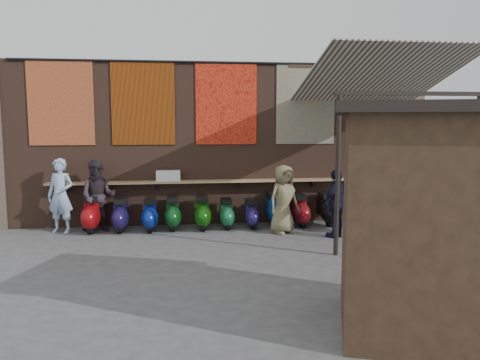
{
  "coord_description": "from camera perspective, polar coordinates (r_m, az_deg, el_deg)",
  "views": [
    {
      "loc": [
        -0.85,
        -9.06,
        2.54
      ],
      "look_at": [
        0.47,
        1.2,
        1.26
      ],
      "focal_mm": 35.0,
      "sensor_mm": 36.0,
      "label": 1
    }
  ],
  "objects": [
    {
      "name": "stall_sign",
      "position": [
        6.96,
        22.67,
        1.33
      ],
      "size": [
        1.15,
        0.42,
        0.5
      ],
      "primitive_type": "cube",
      "rotation": [
        0.0,
        0.0,
        -0.33
      ],
      "color": "gold",
      "rests_on": "market_stall"
    },
    {
      "name": "awning_canvas",
      "position": [
        10.91,
        16.55,
        12.07
      ],
      "size": [
        3.2,
        3.28,
        0.97
      ],
      "primitive_type": "cube",
      "rotation": [
        -0.28,
        0.0,
        0.0
      ],
      "color": "beige",
      "rests_on": "brick_wall"
    },
    {
      "name": "scooter_stool_1",
      "position": [
        11.34,
        -14.32,
        -4.13
      ],
      "size": [
        0.37,
        0.81,
        0.77
      ],
      "primitive_type": null,
      "color": "#1A1244",
      "rests_on": "ground"
    },
    {
      "name": "diner_left",
      "position": [
        11.51,
        -21.02,
        -1.8
      ],
      "size": [
        0.73,
        0.59,
        1.73
      ],
      "primitive_type": "imported",
      "rotation": [
        0.0,
        0.0,
        -0.33
      ],
      "color": "#9BBAE1",
      "rests_on": "ground"
    },
    {
      "name": "scooter_stool_8",
      "position": [
        11.65,
        7.29,
        -3.67
      ],
      "size": [
        0.37,
        0.81,
        0.77
      ],
      "primitive_type": null,
      "color": "maroon",
      "rests_on": "ground"
    },
    {
      "name": "stall_shelf",
      "position": [
        7.1,
        22.31,
        -6.31
      ],
      "size": [
        1.94,
        0.74,
        0.06
      ],
      "primitive_type": "cube",
      "rotation": [
        0.0,
        0.0,
        -0.33
      ],
      "color": "#473321",
      "rests_on": "market_stall"
    },
    {
      "name": "market_stall",
      "position": [
        6.13,
        24.12,
        -5.06
      ],
      "size": [
        2.89,
        2.51,
        2.64
      ],
      "primitive_type": "cube",
      "rotation": [
        0.0,
        0.0,
        -0.33
      ],
      "color": "black",
      "rests_on": "ground"
    },
    {
      "name": "tapestry_redgold",
      "position": [
        11.87,
        -21.01,
        8.81
      ],
      "size": [
        1.5,
        0.02,
        2.0
      ],
      "primitive_type": "cube",
      "color": "maroon",
      "rests_on": "brick_wall"
    },
    {
      "name": "shelf_box",
      "position": [
        11.43,
        -8.74,
        0.5
      ],
      "size": [
        0.58,
        0.28,
        0.26
      ],
      "primitive_type": "cube",
      "color": "white",
      "rests_on": "eating_counter"
    },
    {
      "name": "scooter_stool_2",
      "position": [
        11.25,
        -10.9,
        -4.19
      ],
      "size": [
        0.35,
        0.79,
        0.75
      ],
      "primitive_type": null,
      "color": "navy",
      "rests_on": "ground"
    },
    {
      "name": "scooter_stool_5",
      "position": [
        11.32,
        -1.66,
        -4.11
      ],
      "size": [
        0.33,
        0.74,
        0.7
      ],
      "primitive_type": null,
      "color": "#19663B",
      "rests_on": "ground"
    },
    {
      "name": "shopper_grey",
      "position": [
        10.85,
        23.27,
        -2.65
      ],
      "size": [
        1.22,
        1.06,
        1.64
      ],
      "primitive_type": "imported",
      "rotation": [
        0.0,
        0.0,
        2.62
      ],
      "color": "#555358",
      "rests_on": "ground"
    },
    {
      "name": "scooter_stool_0",
      "position": [
        11.47,
        -17.55,
        -3.92
      ],
      "size": [
        0.4,
        0.89,
        0.85
      ],
      "primitive_type": null,
      "color": "#970B0F",
      "rests_on": "ground"
    },
    {
      "name": "shopper_navy",
      "position": [
        10.56,
        11.69,
        -2.81
      ],
      "size": [
        0.94,
        0.83,
        1.52
      ],
      "primitive_type": "imported",
      "rotation": [
        0.0,
        0.0,
        3.77
      ],
      "color": "black",
      "rests_on": "ground"
    },
    {
      "name": "tapestry_orange",
      "position": [
        11.6,
        -1.68,
        9.31
      ],
      "size": [
        1.5,
        0.02,
        2.0
      ],
      "primitive_type": "cube",
      "color": "red",
      "rests_on": "brick_wall"
    },
    {
      "name": "diner_right",
      "position": [
        11.35,
        -16.9,
        -1.9
      ],
      "size": [
        0.88,
        0.72,
        1.67
      ],
      "primitive_type": "imported",
      "rotation": [
        0.0,
        0.0,
        -0.11
      ],
      "color": "#30262E",
      "rests_on": "ground"
    },
    {
      "name": "awning_post_right",
      "position": [
        10.28,
        26.72,
        0.77
      ],
      "size": [
        0.09,
        0.09,
        3.1
      ],
      "primitive_type": "cylinder",
      "color": "black",
      "rests_on": "ground"
    },
    {
      "name": "scooter_stool_9",
      "position": [
        11.87,
        10.48,
        -3.5
      ],
      "size": [
        0.37,
        0.83,
        0.79
      ],
      "primitive_type": null,
      "color": "black",
      "rests_on": "ground"
    },
    {
      "name": "ground",
      "position": [
        9.44,
        -1.94,
        -8.56
      ],
      "size": [
        70.0,
        70.0,
        0.0
      ],
      "primitive_type": "plane",
      "color": "#474749",
      "rests_on": "ground"
    },
    {
      "name": "tapestry_sun",
      "position": [
        11.58,
        -11.71,
        9.18
      ],
      "size": [
        1.5,
        0.02,
        2.0
      ],
      "primitive_type": "cube",
      "color": "#C24F0B",
      "rests_on": "brick_wall"
    },
    {
      "name": "stall_roof",
      "position": [
        6.01,
        24.78,
        7.91
      ],
      "size": [
        3.25,
        2.86,
        0.12
      ],
      "primitive_type": "cube",
      "rotation": [
        0.0,
        0.0,
        -0.33
      ],
      "color": "black",
      "rests_on": "market_stall"
    },
    {
      "name": "scooter_stool_7",
      "position": [
        11.53,
        4.23,
        -3.58
      ],
      "size": [
        0.39,
        0.88,
        0.83
      ],
      "primitive_type": null,
      "color": "navy",
      "rests_on": "ground"
    },
    {
      "name": "awning_post_left",
      "position": [
        9.01,
        11.81,
        0.6
      ],
      "size": [
        0.09,
        0.09,
        3.1
      ],
      "primitive_type": "cylinder",
      "color": "black",
      "rests_on": "ground"
    },
    {
      "name": "pier_right",
      "position": [
        13.23,
        19.91,
        4.29
      ],
      "size": [
        0.5,
        0.5,
        4.0
      ],
      "primitive_type": "cube",
      "color": "#4C4238",
      "rests_on": "ground"
    },
    {
      "name": "awning_ledger",
      "position": [
        12.42,
        13.57,
        13.37
      ],
      "size": [
        3.3,
        0.08,
        0.12
      ],
      "primitive_type": "cube",
      "color": "#33261C",
      "rests_on": "brick_wall"
    },
    {
      "name": "brick_wall",
      "position": [
        11.8,
        -3.23,
        4.41
      ],
      "size": [
        10.0,
        0.4,
        4.0
      ],
      "primitive_type": "cube",
      "color": "brown",
      "rests_on": "ground"
    },
    {
      "name": "awning_header",
      "position": [
        9.53,
        20.14,
        9.88
      ],
      "size": [
        3.0,
        0.08,
        0.08
      ],
      "primitive_type": "cube",
      "color": "black",
      "rests_on": "awning_post_left"
    },
    {
      "name": "hang_rail",
      "position": [
        11.65,
        -3.21,
        14.14
      ],
      "size": [
        9.5,
        0.06,
        0.06
      ],
      "primitive_type": "cylinder",
      "rotation": [
        0.0,
        1.57,
        0.0
      ],
      "color": "black",
      "rests_on": "brick_wall"
    },
    {
      "name": "scooter_stool_4",
      "position": [
        11.24,
        -4.63,
        -4.0
      ],
      "size": [
        0.37,
        0.82,
        0.78
      ],
      "primitive_type": null,
      "color": "#0F4E0B",
      "rests_on": "ground"
    },
    {
      "name": "tapestry_multi",
      "position": [
        11.97,
        8.01,
        9.18
      ],
      "size": [
        1.5,
        0.02,
        2.0
      ],
      "primitive_type": "cube",
      "color": "#26688D",
      "rests_on": "brick_wall"
    },
    {
      "name": "eating_counter",
      "position": [
        11.51,
        -3.06,
        -0.15
      ],
      "size": [
        8.0,
        0.32,
        0.05
      ],
      "primitive_type": "cube",
      "color": "#9E7A51",
      "rests_on": "brick_wall"
    },
    {
      "name": "scooter_stool_6",
      "position": [
        11.35,
        1.36,
        -4.13
      ],
      "size": [
        0.32,
        0.72,
        0.68
      ],
      "primitive_type": null,
      "color": "navy",
      "rests_on": "ground"
    },
    {
      "name": "scooter_stool_3",
      "position": [
        11.3,
        -8.19,
        -4.04
      ],
      "size": [
        0.36,
        0.8,
        0.76
      ],
      "primitive_type": null,
      "color": "#0E4619",
      "rests_on": "ground"
    },
    {
      "name": "shopper_tan",
      "position": [
        10.76,
        5.33,
        -2.34
      ],
      "size": [
        0.91,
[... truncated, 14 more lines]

